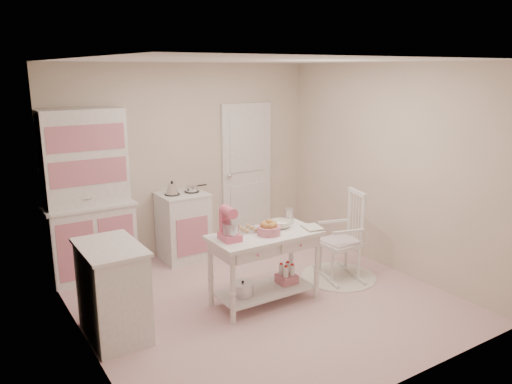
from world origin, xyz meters
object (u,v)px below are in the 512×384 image
at_px(base_cabinet, 113,291).
at_px(stand_mixer, 230,224).
at_px(rocking_chair, 340,235).
at_px(work_table, 265,268).
at_px(bread_basket, 269,230).
at_px(stove, 183,226).
at_px(hutch, 88,196).

bearing_deg(base_cabinet, stand_mixer, -8.18).
distance_m(rocking_chair, stand_mixer, 1.63).
height_order(work_table, bread_basket, bread_basket).
height_order(stove, stand_mixer, stand_mixer).
bearing_deg(work_table, rocking_chair, 3.49).
bearing_deg(rocking_chair, stove, 145.70).
distance_m(hutch, rocking_chair, 3.08).
xyz_separation_m(hutch, stove, (1.20, -0.05, -0.58)).
bearing_deg(bread_basket, rocking_chair, 6.06).
bearing_deg(base_cabinet, rocking_chair, -2.50).
distance_m(hutch, base_cabinet, 1.66).
bearing_deg(bread_basket, work_table, 111.80).
relative_size(base_cabinet, rocking_chair, 0.84).
distance_m(stove, base_cabinet, 2.06).
height_order(stand_mixer, bread_basket, stand_mixer).
relative_size(work_table, bread_basket, 4.80).
distance_m(work_table, stand_mixer, 0.71).
bearing_deg(work_table, stove, 96.63).
height_order(base_cabinet, stand_mixer, stand_mixer).
height_order(base_cabinet, bread_basket, base_cabinet).
relative_size(hutch, rocking_chair, 1.89).
height_order(stove, base_cabinet, same).
height_order(hutch, stove, hutch).
bearing_deg(rocking_chair, stand_mixer, -162.41).
xyz_separation_m(stove, stand_mixer, (-0.22, -1.66, 0.51)).
xyz_separation_m(hutch, bread_basket, (1.42, -1.78, -0.19)).
xyz_separation_m(hutch, base_cabinet, (-0.21, -1.54, -0.58)).
bearing_deg(base_cabinet, work_table, -6.77).
relative_size(stove, rocking_chair, 0.84).
distance_m(base_cabinet, stand_mixer, 1.31).
xyz_separation_m(rocking_chair, work_table, (-1.16, -0.07, -0.15)).
bearing_deg(work_table, base_cabinet, 173.23).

